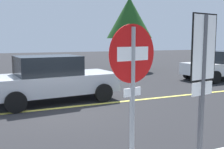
# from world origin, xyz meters

# --- Properties ---
(ground_plane) EXTENTS (80.00, 80.00, 0.00)m
(ground_plane) POSITION_xyz_m (0.00, 0.00, 0.00)
(ground_plane) COLOR #262628
(lane_marking_centre) EXTENTS (28.00, 0.16, 0.01)m
(lane_marking_centre) POSITION_xyz_m (3.00, 0.00, 0.01)
(lane_marking_centre) COLOR #E0D14C
(stop_sign) EXTENTS (0.74, 0.20, 2.34)m
(stop_sign) POSITION_xyz_m (-0.15, -5.20, 1.60)
(stop_sign) COLOR gray
(stop_sign) RESTS_ON ground_plane
(speed_limit_sign) EXTENTS (0.53, 0.11, 2.52)m
(speed_limit_sign) POSITION_xyz_m (1.05, -5.18, 1.76)
(speed_limit_sign) COLOR #4C4C51
(speed_limit_sign) RESTS_ON ground_plane
(car_silver_far_lane) EXTENTS (4.43, 2.37, 1.60)m
(car_silver_far_lane) POSITION_xyz_m (0.08, 1.04, 0.81)
(car_silver_far_lane) COLOR #B7BABF
(car_silver_far_lane) RESTS_ON ground_plane
(car_white_behind_van) EXTENTS (4.33, 2.30, 1.55)m
(car_white_behind_van) POSITION_xyz_m (9.62, 2.67, 0.79)
(car_white_behind_van) COLOR white
(car_white_behind_van) RESTS_ON ground_plane
(tree_centre_verge) EXTENTS (3.15, 3.15, 5.07)m
(tree_centre_verge) POSITION_xyz_m (7.05, 8.59, 3.66)
(tree_centre_verge) COLOR #513823
(tree_centre_verge) RESTS_ON ground_plane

